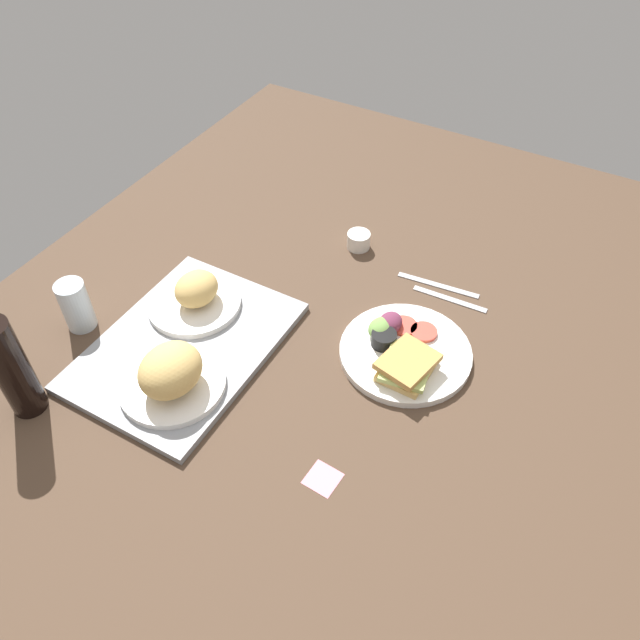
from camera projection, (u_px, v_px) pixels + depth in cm
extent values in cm
cube|color=#4C3828|center=(328.00, 349.00, 132.90)|extent=(190.00, 150.00, 3.00)
cube|color=gray|center=(185.00, 346.00, 130.48)|extent=(45.16, 33.21, 1.60)
cylinder|color=white|center=(173.00, 384.00, 121.62)|extent=(20.60, 20.60, 1.40)
ellipsoid|color=#DBB266|center=(170.00, 370.00, 117.36)|extent=(13.04, 11.26, 8.89)
cylinder|color=white|center=(194.00, 303.00, 137.19)|extent=(20.30, 20.30, 1.40)
ellipsoid|color=#DBB266|center=(196.00, 289.00, 134.27)|extent=(10.11, 8.74, 6.90)
cylinder|color=white|center=(405.00, 353.00, 129.18)|extent=(27.02, 27.02, 1.60)
cube|color=#DBB266|center=(406.00, 370.00, 123.99)|extent=(11.22, 9.27, 1.40)
cube|color=#B2C66B|center=(407.00, 366.00, 123.13)|extent=(12.23, 10.56, 1.00)
cube|color=tan|center=(407.00, 362.00, 122.27)|extent=(12.66, 11.13, 1.40)
cylinder|color=#D14738|center=(424.00, 332.00, 131.55)|extent=(5.60, 5.60, 0.80)
cylinder|color=#D14738|center=(404.00, 326.00, 132.78)|extent=(5.60, 5.60, 0.80)
cylinder|color=black|center=(384.00, 339.00, 128.74)|extent=(5.20, 5.20, 3.00)
cylinder|color=#EFEACC|center=(384.00, 335.00, 127.95)|extent=(4.26, 4.26, 0.60)
ellipsoid|color=#729E4C|center=(380.00, 328.00, 130.35)|extent=(6.00, 4.80, 3.60)
ellipsoid|color=#6B2D47|center=(390.00, 323.00, 131.46)|extent=(6.00, 4.80, 3.60)
cylinder|color=silver|center=(76.00, 305.00, 131.70)|extent=(6.11, 6.11, 11.50)
cylinder|color=black|center=(11.00, 369.00, 112.93)|extent=(6.40, 6.40, 22.05)
cylinder|color=silver|center=(359.00, 240.00, 152.72)|extent=(5.60, 5.60, 4.00)
cube|color=#B7B7BC|center=(450.00, 299.00, 141.04)|extent=(2.09, 17.04, 0.50)
cube|color=#B7B7BC|center=(438.00, 285.00, 144.23)|extent=(3.15, 19.05, 0.50)
cube|color=pink|center=(323.00, 478.00, 109.87)|extent=(5.95, 5.95, 0.12)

